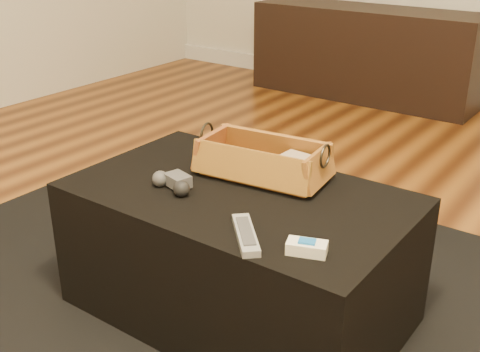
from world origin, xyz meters
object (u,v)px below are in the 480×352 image
Objects in this scene: silver_remote at (246,234)px; game_controller at (173,182)px; media_cabinet at (365,53)px; tv_remote at (255,169)px; wicker_basket at (263,162)px; cream_gadget at (307,247)px; ottoman at (239,253)px.

game_controller is at bearing 162.05° from silver_remote.
media_cabinet reaches higher than game_controller.
tv_remote is 0.26m from game_controller.
tv_remote is 0.50× the size of wicker_basket.
cream_gadget is at bearing 8.99° from silver_remote.
game_controller is (-0.14, -0.22, -0.00)m from tv_remote.
tv_remote is at bearing 121.49° from silver_remote.
game_controller reaches higher than cream_gadget.
ottoman is 5.76× the size of silver_remote.
game_controller is at bearing 170.42° from cream_gadget.
ottoman is 0.45m from cream_gadget.
media_cabinet reaches higher than ottoman.
wicker_basket is 0.29m from game_controller.
wicker_basket is 0.47m from cream_gadget.
media_cabinet is at bearing 112.29° from cream_gadget.
game_controller is (-0.16, -0.24, -0.02)m from wicker_basket.
ottoman is 2.34× the size of wicker_basket.
ottoman is 4.68× the size of tv_remote.
silver_remote is (0.18, -0.22, 0.22)m from ottoman.
wicker_basket is at bearing 91.54° from ottoman.
game_controller is at bearing -76.83° from media_cabinet.
wicker_basket is 2.79× the size of game_controller.
media_cabinet reaches higher than wicker_basket.
game_controller is at bearing -134.75° from tv_remote.
cream_gadget is (0.16, 0.03, 0.01)m from silver_remote.
cream_gadget is at bearing -9.58° from game_controller.
cream_gadget is at bearing -29.15° from ottoman.
cream_gadget is at bearing -52.79° from tv_remote.
silver_remote is at bearing -71.32° from tv_remote.
silver_remote reaches higher than ottoman.
ottoman is 0.29m from wicker_basket.
media_cabinet is 8.96× the size of silver_remote.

